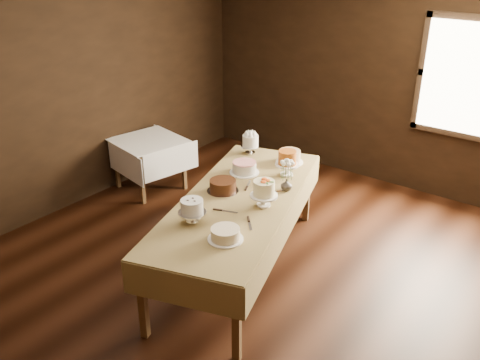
% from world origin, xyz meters
% --- Properties ---
extents(floor, '(5.00, 6.00, 0.01)m').
position_xyz_m(floor, '(0.00, 0.00, 0.00)').
color(floor, black).
rests_on(floor, ground).
extents(wall_back, '(5.00, 0.02, 2.80)m').
position_xyz_m(wall_back, '(0.00, 3.00, 1.40)').
color(wall_back, black).
rests_on(wall_back, ground).
extents(wall_left, '(0.02, 6.00, 2.80)m').
position_xyz_m(wall_left, '(-2.50, 0.00, 1.40)').
color(wall_left, black).
rests_on(wall_left, ground).
extents(window, '(1.10, 0.05, 1.30)m').
position_xyz_m(window, '(1.30, 2.94, 1.60)').
color(window, '#FFEABF').
rests_on(window, wall_back).
extents(display_table, '(1.78, 2.82, 0.82)m').
position_xyz_m(display_table, '(0.07, 0.10, 0.75)').
color(display_table, '#4E3318').
rests_on(display_table, ground).
extents(side_table, '(0.98, 0.98, 0.70)m').
position_xyz_m(side_table, '(-2.04, 0.87, 0.62)').
color(side_table, '#4E3318').
rests_on(side_table, ground).
extents(cake_meringue, '(0.22, 0.22, 0.24)m').
position_xyz_m(cake_meringue, '(-0.52, 1.08, 0.92)').
color(cake_meringue, silver).
rests_on(cake_meringue, display_table).
extents(cake_speckled, '(0.34, 0.34, 0.14)m').
position_xyz_m(cake_speckled, '(-0.02, 1.13, 0.88)').
color(cake_speckled, white).
rests_on(cake_speckled, display_table).
extents(cake_lattice, '(0.33, 0.33, 0.12)m').
position_xyz_m(cake_lattice, '(-0.25, 0.60, 0.87)').
color(cake_lattice, white).
rests_on(cake_lattice, display_table).
extents(cake_caramel, '(0.27, 0.27, 0.29)m').
position_xyz_m(cake_caramel, '(0.14, 0.83, 0.94)').
color(cake_caramel, white).
rests_on(cake_caramel, display_table).
extents(cake_chocolate, '(0.37, 0.37, 0.12)m').
position_xyz_m(cake_chocolate, '(-0.15, 0.11, 0.87)').
color(cake_chocolate, silver).
rests_on(cake_chocolate, display_table).
extents(cake_flowers, '(0.28, 0.28, 0.27)m').
position_xyz_m(cake_flowers, '(0.35, 0.11, 0.93)').
color(cake_flowers, white).
rests_on(cake_flowers, display_table).
extents(cake_swirl, '(0.27, 0.27, 0.23)m').
position_xyz_m(cake_swirl, '(0.03, -0.53, 0.92)').
color(cake_swirl, silver).
rests_on(cake_swirl, display_table).
extents(cake_cream, '(0.30, 0.30, 0.11)m').
position_xyz_m(cake_cream, '(0.44, -0.58, 0.87)').
color(cake_cream, white).
rests_on(cake_cream, display_table).
extents(cake_server_a, '(0.23, 0.11, 0.01)m').
position_xyz_m(cake_server_a, '(0.17, -0.18, 0.82)').
color(cake_server_a, silver).
rests_on(cake_server_a, display_table).
extents(cake_server_b, '(0.18, 0.19, 0.01)m').
position_xyz_m(cake_server_b, '(0.48, -0.27, 0.82)').
color(cake_server_b, silver).
rests_on(cake_server_b, display_table).
extents(cake_server_c, '(0.12, 0.23, 0.01)m').
position_xyz_m(cake_server_c, '(-0.05, 0.41, 0.82)').
color(cake_server_c, silver).
rests_on(cake_server_c, display_table).
extents(cake_server_d, '(0.13, 0.23, 0.01)m').
position_xyz_m(cake_server_d, '(0.31, 0.49, 0.82)').
color(cake_server_d, silver).
rests_on(cake_server_d, display_table).
extents(cake_server_e, '(0.24, 0.08, 0.01)m').
position_xyz_m(cake_server_e, '(-0.10, -0.29, 0.82)').
color(cake_server_e, silver).
rests_on(cake_server_e, display_table).
extents(flower_vase, '(0.13, 0.13, 0.12)m').
position_xyz_m(flower_vase, '(0.34, 0.52, 0.87)').
color(flower_vase, '#2D2823').
rests_on(flower_vase, display_table).
extents(flower_bouquet, '(0.14, 0.14, 0.20)m').
position_xyz_m(flower_bouquet, '(0.34, 0.52, 1.05)').
color(flower_bouquet, white).
rests_on(flower_bouquet, flower_vase).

